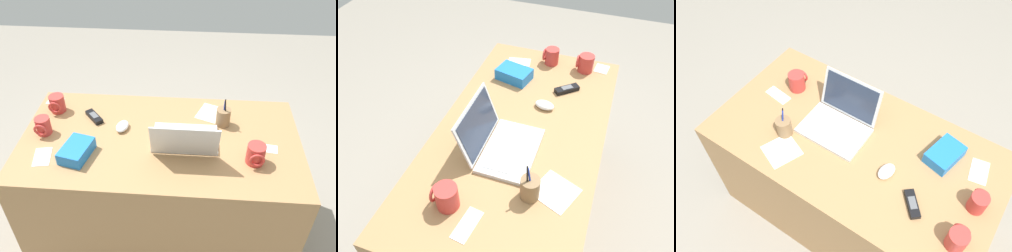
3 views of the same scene
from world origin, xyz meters
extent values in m
plane|color=gray|center=(0.00, 0.00, 0.00)|extent=(6.00, 6.00, 0.00)
cube|color=#A87C4F|center=(0.00, 0.00, 0.37)|extent=(1.48, 0.78, 0.73)
cube|color=silver|center=(-0.13, 0.00, 0.74)|extent=(0.34, 0.22, 0.02)
cube|color=silver|center=(-0.13, 0.03, 0.75)|extent=(0.28, 0.11, 0.00)
cube|color=silver|center=(-0.13, -0.06, 0.75)|extent=(0.09, 0.05, 0.00)
cube|color=silver|center=(-0.13, 0.15, 0.85)|extent=(0.33, 0.07, 0.21)
cube|color=#283347|center=(-0.13, 0.15, 0.86)|extent=(0.30, 0.06, 0.18)
ellipsoid|color=white|center=(0.21, -0.06, 0.75)|extent=(0.08, 0.11, 0.03)
cylinder|color=#C63833|center=(0.62, 0.00, 0.78)|extent=(0.08, 0.08, 0.10)
torus|color=#C63833|center=(0.62, 0.05, 0.79)|extent=(0.07, 0.01, 0.07)
cylinder|color=#C63833|center=(0.61, -0.20, 0.78)|extent=(0.09, 0.09, 0.10)
torus|color=#C63833|center=(0.61, -0.15, 0.79)|extent=(0.07, 0.01, 0.07)
cylinder|color=#C63833|center=(-0.48, 0.14, 0.79)|extent=(0.09, 0.09, 0.10)
torus|color=#C63833|center=(-0.48, 0.19, 0.79)|extent=(0.07, 0.01, 0.07)
cube|color=black|center=(0.39, -0.14, 0.75)|extent=(0.12, 0.13, 0.02)
cube|color=#595B60|center=(0.39, -0.14, 0.76)|extent=(0.06, 0.07, 0.00)
cylinder|color=olive|center=(-0.33, -0.15, 0.78)|extent=(0.08, 0.08, 0.10)
cylinder|color=#1933B2|center=(-0.33, -0.15, 0.83)|extent=(0.01, 0.03, 0.14)
cylinder|color=black|center=(-0.34, -0.13, 0.83)|extent=(0.02, 0.02, 0.16)
cube|color=blue|center=(0.40, 0.16, 0.77)|extent=(0.16, 0.21, 0.06)
cube|color=white|center=(0.57, 0.19, 0.74)|extent=(0.10, 0.15, 0.00)
cube|color=white|center=(-0.53, 0.04, 0.74)|extent=(0.15, 0.08, 0.00)
cube|color=white|center=(-0.28, -0.24, 0.74)|extent=(0.20, 0.21, 0.00)
camera|label=1|loc=(-0.15, 1.45, 1.99)|focal=38.76mm
camera|label=2|loc=(-1.11, -0.32, 1.88)|focal=36.60mm
camera|label=3|loc=(0.52, -0.88, 2.19)|focal=38.13mm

